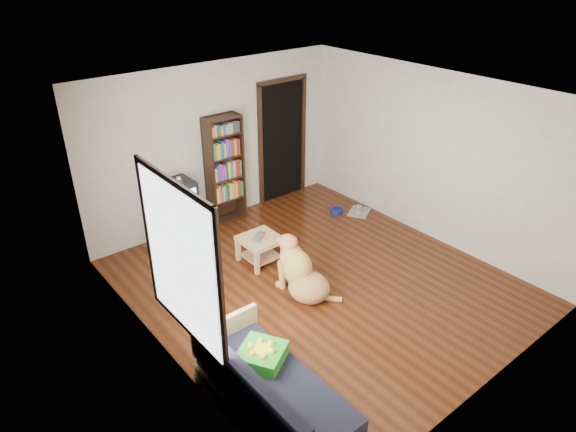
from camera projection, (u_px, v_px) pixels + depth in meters
ground at (318, 282)px, 7.08m from camera, size 5.00×5.00×0.00m
ceiling at (324, 95)px, 5.86m from camera, size 5.00×5.00×0.00m
wall_back at (215, 145)px, 8.18m from camera, size 4.50×0.00×4.50m
wall_front at (502, 288)px, 4.75m from camera, size 4.50×0.00×4.50m
wall_left at (157, 258)px, 5.21m from camera, size 0.00×5.00×5.00m
wall_right at (431, 156)px, 7.72m from camera, size 0.00×5.00×5.00m
green_cushion at (262, 355)px, 5.13m from camera, size 0.59×0.59×0.14m
laptop at (261, 238)px, 7.34m from camera, size 0.37×0.34×0.02m
dog_bowl at (337, 211)px, 8.90m from camera, size 0.22×0.22×0.08m
grey_rag at (359, 212)px, 8.91m from camera, size 0.50×0.47×0.03m
window at (180, 262)px, 4.79m from camera, size 0.03×1.46×1.70m
doorway at (282, 138)px, 9.01m from camera, size 1.03×0.05×2.19m
tv_stand at (179, 224)px, 7.99m from camera, size 0.90×0.45×0.50m
crt_tv at (175, 196)px, 7.79m from camera, size 0.55×0.52×0.58m
bookshelf at (224, 164)px, 8.24m from camera, size 0.60×0.30×1.80m
sofa at (270, 395)px, 4.96m from camera, size 0.80×1.80×0.80m
coffee_table at (260, 245)px, 7.42m from camera, size 0.55×0.55×0.40m
dog at (301, 274)px, 6.72m from camera, size 0.60×0.98×0.84m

